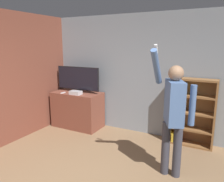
{
  "coord_description": "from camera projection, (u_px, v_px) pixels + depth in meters",
  "views": [
    {
      "loc": [
        1.51,
        -1.75,
        2.04
      ],
      "look_at": [
        -0.38,
        1.91,
        1.15
      ],
      "focal_mm": 35.0,
      "sensor_mm": 36.0,
      "label": 1
    }
  ],
  "objects": [
    {
      "name": "wall_back",
      "position": [
        148.0,
        76.0,
        4.86
      ],
      "size": [
        6.7,
        0.09,
        2.7
      ],
      "color": "gray",
      "rests_on": "ground_plane"
    },
    {
      "name": "tv_ledge",
      "position": [
        78.0,
        109.0,
        5.45
      ],
      "size": [
        1.2,
        0.64,
        0.87
      ],
      "color": "brown",
      "rests_on": "ground_plane"
    },
    {
      "name": "bookshelf",
      "position": [
        188.0,
        112.0,
        4.43
      ],
      "size": [
        0.87,
        0.28,
        1.38
      ],
      "color": "brown",
      "rests_on": "ground_plane"
    },
    {
      "name": "remote_loose",
      "position": [
        63.0,
        93.0,
        5.27
      ],
      "size": [
        0.05,
        0.14,
        0.02
      ],
      "color": "white",
      "rests_on": "tv_ledge"
    },
    {
      "name": "person",
      "position": [
        174.0,
        111.0,
        3.26
      ],
      "size": [
        0.61,
        0.58,
        2.04
      ],
      "rotation": [
        0.0,
        0.0,
        -1.16
      ],
      "color": "#383842",
      "rests_on": "ground_plane"
    },
    {
      "name": "wall_side_brick",
      "position": [
        19.0,
        77.0,
        4.66
      ],
      "size": [
        0.06,
        4.47,
        2.7
      ],
      "color": "brown",
      "rests_on": "ground_plane"
    },
    {
      "name": "television",
      "position": [
        78.0,
        79.0,
        5.34
      ],
      "size": [
        1.18,
        0.22,
        0.63
      ],
      "color": "black",
      "rests_on": "tv_ledge"
    },
    {
      "name": "game_console",
      "position": [
        76.0,
        93.0,
        5.13
      ],
      "size": [
        0.28,
        0.18,
        0.09
      ],
      "color": "silver",
      "rests_on": "tv_ledge"
    }
  ]
}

